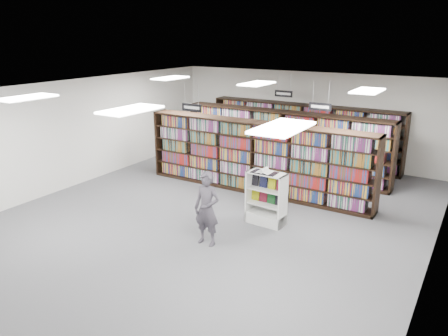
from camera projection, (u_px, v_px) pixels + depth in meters
The scene contains 20 objects.
floor at pixel (219, 214), 11.31m from camera, with size 12.00×12.00×0.00m, color #4A4A4F.
ceiling at pixel (218, 90), 10.36m from camera, with size 10.00×12.00×0.10m, color white.
wall_back at pixel (307, 117), 15.73m from camera, with size 10.00×0.10×3.20m, color white.
wall_left at pixel (80, 132), 13.32m from camera, with size 0.10×12.00×3.20m, color white.
wall_right at pixel (440, 191), 8.35m from camera, with size 0.10×12.00×3.20m, color white.
bookshelf_row_near at pixel (255, 157), 12.63m from camera, with size 7.00×0.60×2.10m.
bookshelf_row_mid at pixel (283, 143), 14.26m from camera, with size 7.00×0.60×2.10m.
bookshelf_row_far at pixel (303, 133), 15.64m from camera, with size 7.00×0.60×2.10m.
aisle_sign_left at pixel (192, 107), 12.12m from camera, with size 0.65×0.02×0.80m.
aisle_sign_right at pixel (320, 106), 12.26m from camera, with size 0.65×0.02×0.80m.
aisle_sign_center at pixel (284, 93), 14.88m from camera, with size 0.65×0.02×0.80m.
troffer_front_left at pixel (27, 98), 9.41m from camera, with size 0.60×1.20×0.04m, color white.
troffer_front_center at pixel (131, 110), 7.92m from camera, with size 0.60×1.20×0.04m, color white.
troffer_front_right at pixel (283, 128), 6.43m from camera, with size 0.60×1.20×0.04m, color white.
troffer_back_left at pixel (170, 78), 13.49m from camera, with size 0.60×1.20×0.04m, color white.
troffer_back_center at pixel (257, 84), 12.00m from camera, with size 0.60×1.20×0.04m, color white.
troffer_back_right at pixel (368, 91), 10.51m from camera, with size 0.60×1.20×0.04m, color white.
endcap_display at pixel (267, 206), 10.67m from camera, with size 0.96×0.52×1.32m.
open_book at pixel (264, 171), 10.37m from camera, with size 0.61×0.36×0.13m.
shopper at pixel (207, 209), 9.50m from camera, with size 0.61×0.40×1.67m, color #45414A.
Camera 1 is at (5.55, -8.85, 4.49)m, focal length 35.00 mm.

